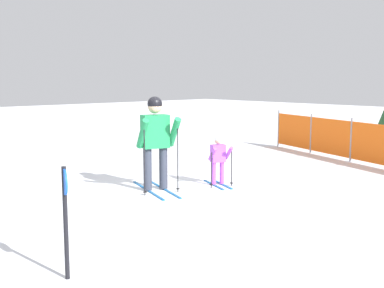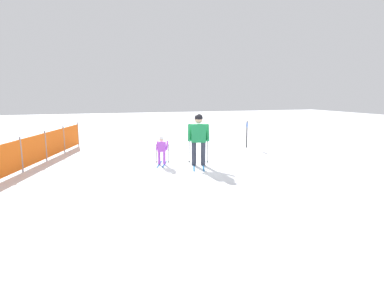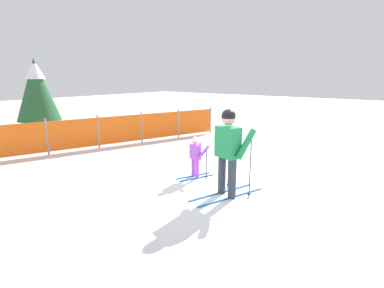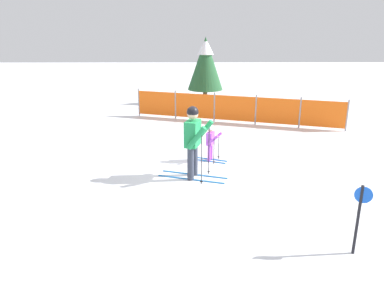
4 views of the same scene
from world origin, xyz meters
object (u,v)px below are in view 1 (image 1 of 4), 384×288
Objects in this scene: skier_adult at (156,135)px; safety_fence at (375,144)px; trail_marker at (65,210)px; skier_child at (218,156)px.

skier_adult is 0.23× the size of safety_fence.
trail_marker is (2.65, -3.30, -0.31)m from skier_adult.
trail_marker is (2.15, -4.52, 0.18)m from skier_child.
skier_adult reaches higher than skier_child.
skier_adult is 1.77× the size of skier_child.
trail_marker is (0.97, -8.79, 0.20)m from safety_fence.
safety_fence reaches higher than skier_child.
safety_fence is (1.17, 4.27, -0.02)m from skier_child.
skier_child is 4.43m from safety_fence.
skier_child is 5.01m from trail_marker.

